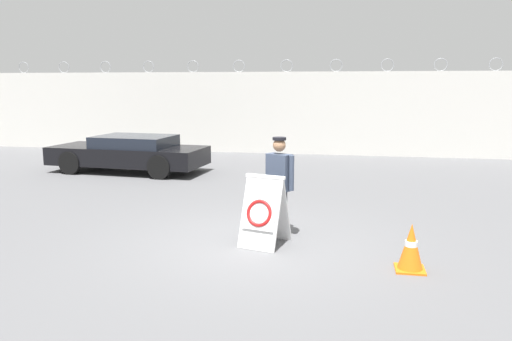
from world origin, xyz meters
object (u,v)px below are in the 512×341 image
at_px(barricade_sign, 264,211).
at_px(parked_car_front_coupe, 130,153).
at_px(traffic_cone_near, 411,247).
at_px(security_guard, 279,181).

relative_size(barricade_sign, parked_car_front_coupe, 0.25).
height_order(traffic_cone_near, parked_car_front_coupe, parked_car_front_coupe).
xyz_separation_m(barricade_sign, parked_car_front_coupe, (-5.24, 6.20, -0.00)).
bearing_deg(barricade_sign, parked_car_front_coupe, 145.53).
xyz_separation_m(barricade_sign, security_guard, (0.17, 0.56, 0.39)).
xyz_separation_m(security_guard, parked_car_front_coupe, (-5.41, 5.64, -0.39)).
distance_m(barricade_sign, traffic_cone_near, 2.41).
bearing_deg(traffic_cone_near, barricade_sign, 161.88).
distance_m(security_guard, parked_car_front_coupe, 7.82).
bearing_deg(security_guard, traffic_cone_near, 177.48).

